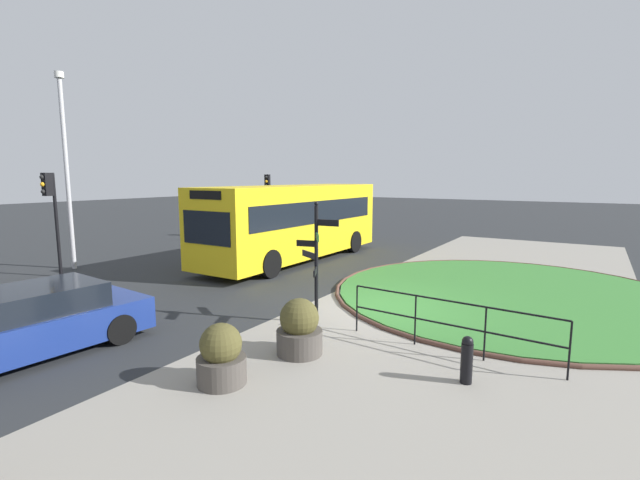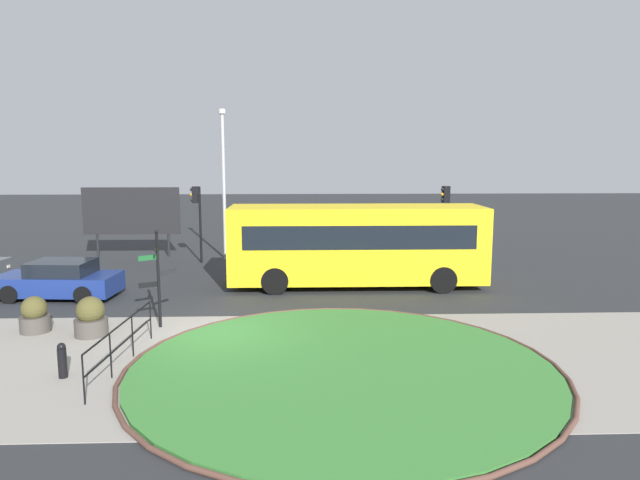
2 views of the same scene
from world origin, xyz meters
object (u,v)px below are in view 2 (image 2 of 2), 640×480
at_px(signpost_directional, 158,274).
at_px(lamppost_tall, 224,179).
at_px(car_near_lane, 59,280).
at_px(traffic_light_near, 197,207).
at_px(traffic_light_far, 446,206).
at_px(bollard_foreground, 62,360).
at_px(bus_yellow, 357,244).
at_px(billboard_left, 132,212).
at_px(planter_near_signpost, 35,316).
at_px(planter_kerbside, 91,318).

height_order(signpost_directional, lamppost_tall, lamppost_tall).
relative_size(car_near_lane, lamppost_tall, 0.59).
xyz_separation_m(traffic_light_near, lamppost_tall, (1.16, 0.99, 1.25)).
xyz_separation_m(traffic_light_near, traffic_light_far, (11.84, 0.02, -0.00)).
bearing_deg(traffic_light_near, bollard_foreground, 84.00).
distance_m(signpost_directional, lamppost_tall, 11.57).
distance_m(bus_yellow, traffic_light_far, 7.15).
height_order(bollard_foreground, billboard_left, billboard_left).
distance_m(bollard_foreground, billboard_left, 16.33).
bearing_deg(planter_near_signpost, billboard_left, 93.51).
relative_size(traffic_light_far, lamppost_tall, 0.50).
bearing_deg(lamppost_tall, bollard_foreground, -96.61).
relative_size(traffic_light_near, billboard_left, 0.75).
distance_m(bollard_foreground, planter_kerbside, 3.15).
xyz_separation_m(signpost_directional, bus_yellow, (6.36, 5.15, 0.06)).
height_order(bollard_foreground, traffic_light_near, traffic_light_near).
relative_size(signpost_directional, planter_near_signpost, 2.74).
distance_m(signpost_directional, car_near_lane, 5.90).
xyz_separation_m(bollard_foreground, bus_yellow, (7.63, 8.99, 1.25)).
relative_size(signpost_directional, bus_yellow, 0.30).
bearing_deg(bollard_foreground, traffic_light_far, 48.76).
height_order(car_near_lane, traffic_light_near, traffic_light_near).
xyz_separation_m(bollard_foreground, car_near_lane, (-3.19, 7.57, 0.21)).
bearing_deg(signpost_directional, traffic_light_near, 93.70).
bearing_deg(bus_yellow, signpost_directional, 39.20).
height_order(bollard_foreground, car_near_lane, car_near_lane).
height_order(bus_yellow, billboard_left, billboard_left).
bearing_deg(traffic_light_far, traffic_light_near, -14.29).
bearing_deg(lamppost_tall, car_near_lane, -123.07).
height_order(bollard_foreground, planter_kerbside, planter_kerbside).
xyz_separation_m(bus_yellow, traffic_light_far, (4.81, 5.20, 0.97)).
distance_m(traffic_light_far, planter_kerbside, 17.15).
xyz_separation_m(bollard_foreground, traffic_light_near, (0.60, 14.17, 2.23)).
xyz_separation_m(signpost_directional, billboard_left, (-4.24, 12.11, 0.65)).
relative_size(traffic_light_far, planter_kerbside, 3.18).
relative_size(traffic_light_near, planter_kerbside, 3.18).
xyz_separation_m(bus_yellow, lamppost_tall, (-5.87, 6.18, 2.23)).
height_order(bollard_foreground, lamppost_tall, lamppost_tall).
relative_size(billboard_left, planter_kerbside, 4.24).
xyz_separation_m(car_near_lane, lamppost_tall, (4.95, 7.60, 3.28)).
height_order(lamppost_tall, planter_kerbside, lamppost_tall).
height_order(traffic_light_far, planter_kerbside, traffic_light_far).
bearing_deg(planter_kerbside, signpost_directional, 22.68).
height_order(car_near_lane, lamppost_tall, lamppost_tall).
bearing_deg(bollard_foreground, lamppost_tall, 83.39).
bearing_deg(lamppost_tall, traffic_light_far, -5.24).
bearing_deg(bollard_foreground, planter_kerbside, 98.60).
distance_m(lamppost_tall, billboard_left, 5.07).
height_order(car_near_lane, planter_kerbside, car_near_lane).
xyz_separation_m(billboard_left, planter_kerbside, (2.50, -12.84, -1.76)).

